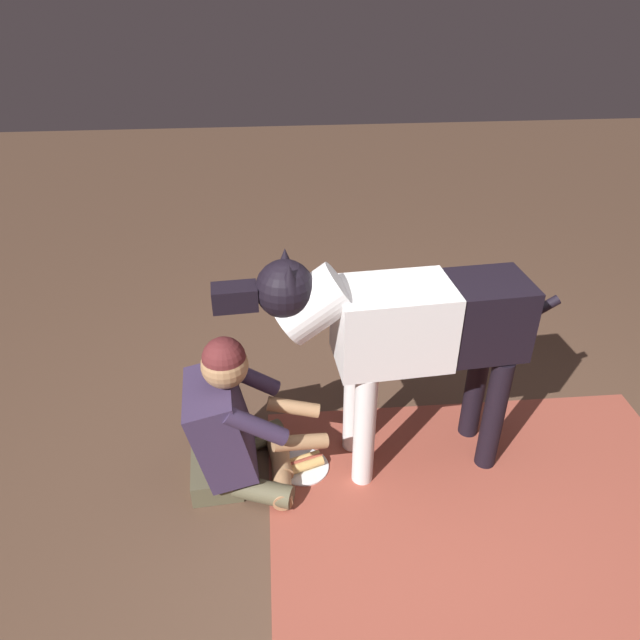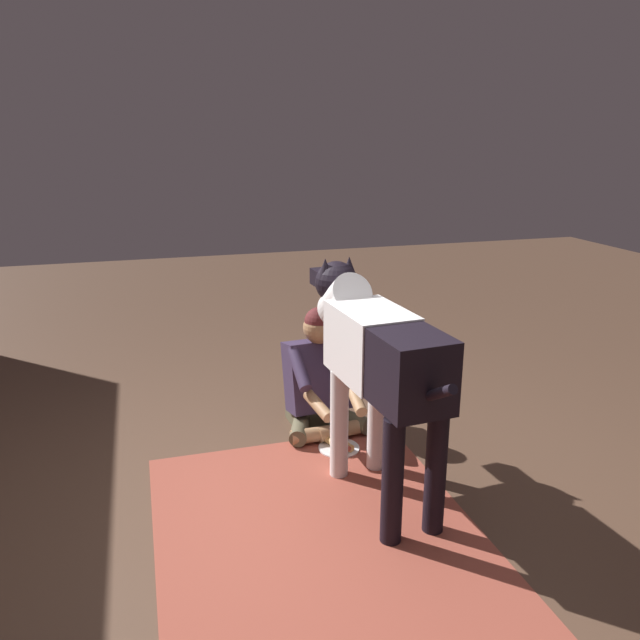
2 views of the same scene
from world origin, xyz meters
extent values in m
plane|color=brown|center=(0.00, 0.00, 0.00)|extent=(14.39, 14.39, 0.00)
cube|color=brown|center=(-0.28, -0.07, 0.00)|extent=(2.08, 1.55, 0.01)
cube|color=brown|center=(1.02, -0.40, 0.06)|extent=(0.27, 0.36, 0.12)
cylinder|color=brown|center=(0.87, -0.56, 0.07)|extent=(0.40, 0.29, 0.11)
cylinder|color=#AA7D54|center=(0.72, -0.51, 0.06)|extent=(0.15, 0.37, 0.09)
cylinder|color=brown|center=(0.85, -0.25, 0.07)|extent=(0.41, 0.24, 0.11)
cylinder|color=#AA7D54|center=(0.70, -0.34, 0.06)|extent=(0.10, 0.36, 0.09)
cube|color=#362946|center=(0.97, -0.40, 0.35)|extent=(0.34, 0.42, 0.49)
cylinder|color=#362946|center=(0.83, -0.59, 0.47)|extent=(0.30, 0.10, 0.24)
cylinder|color=#AA7D54|center=(0.63, -0.55, 0.30)|extent=(0.27, 0.09, 0.12)
cylinder|color=#362946|center=(0.80, -0.24, 0.47)|extent=(0.30, 0.10, 0.24)
cylinder|color=#AA7D54|center=(0.61, -0.30, 0.30)|extent=(0.28, 0.13, 0.12)
sphere|color=#AA7D54|center=(0.93, -0.40, 0.69)|extent=(0.21, 0.21, 0.21)
sphere|color=#5A2122|center=(0.93, -0.40, 0.73)|extent=(0.19, 0.19, 0.19)
cylinder|color=silver|center=(0.30, -0.34, 0.32)|extent=(0.10, 0.10, 0.64)
cylinder|color=silver|center=(0.32, -0.57, 0.32)|extent=(0.10, 0.10, 0.64)
cylinder|color=black|center=(-0.34, -0.39, 0.32)|extent=(0.10, 0.10, 0.64)
cylinder|color=black|center=(-0.32, -0.62, 0.32)|extent=(0.10, 0.10, 0.64)
cube|color=silver|center=(0.18, -0.46, 0.83)|extent=(0.53, 0.37, 0.37)
cube|color=black|center=(-0.21, -0.50, 0.83)|extent=(0.46, 0.35, 0.35)
cylinder|color=silver|center=(0.53, -0.44, 0.96)|extent=(0.39, 0.26, 0.35)
sphere|color=black|center=(0.65, -0.43, 1.05)|extent=(0.25, 0.25, 0.25)
cube|color=black|center=(0.86, -0.41, 1.03)|extent=(0.19, 0.13, 0.10)
cone|color=black|center=(0.63, -0.35, 1.14)|extent=(0.09, 0.09, 0.11)
cone|color=black|center=(0.64, -0.50, 1.14)|extent=(0.09, 0.09, 0.11)
cylinder|color=black|center=(-0.45, -0.51, 0.79)|extent=(0.33, 0.07, 0.22)
cylinder|color=white|center=(0.59, -0.43, 0.01)|extent=(0.26, 0.26, 0.01)
cylinder|color=tan|center=(0.60, -0.45, 0.04)|extent=(0.20, 0.11, 0.05)
cylinder|color=tan|center=(0.58, -0.41, 0.04)|extent=(0.20, 0.11, 0.05)
cylinder|color=#9F4332|center=(0.59, -0.43, 0.04)|extent=(0.20, 0.10, 0.04)
camera|label=1|loc=(0.69, 1.72, 2.25)|focal=33.38mm
camera|label=2|loc=(-2.68, 0.65, 1.87)|focal=34.75mm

